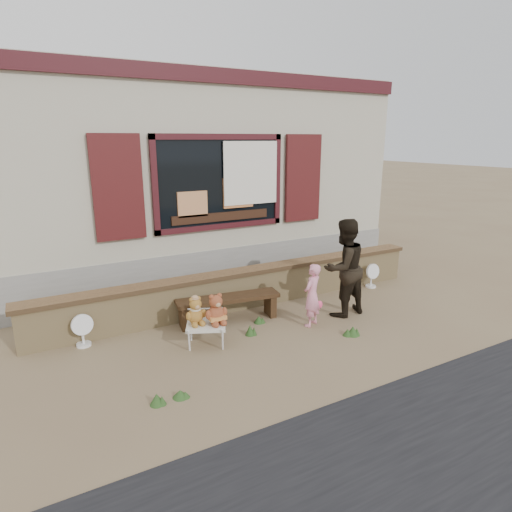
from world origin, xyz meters
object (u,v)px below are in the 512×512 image
teddy_bear_left (195,310)px  bench (228,303)px  teddy_bear_right (216,308)px  child (312,295)px  folding_chair (206,325)px  adult (344,268)px

teddy_bear_left → bench: bearing=59.6°
bench → teddy_bear_right: 0.84m
bench → teddy_bear_right: bearing=-119.1°
bench → child: (1.07, -0.75, 0.19)m
folding_chair → teddy_bear_left: 0.27m
bench → teddy_bear_left: (-0.74, -0.53, 0.22)m
teddy_bear_left → teddy_bear_right: (0.26, -0.11, 0.02)m
bench → adult: bearing=-11.6°
teddy_bear_left → child: child is taller
folding_chair → child: child is taller
adult → folding_chair: bearing=-6.2°
bench → teddy_bear_right: size_ratio=3.79×
bench → folding_chair: 0.85m
teddy_bear_left → child: size_ratio=0.40×
bench → child: child is taller
teddy_bear_right → teddy_bear_left: bearing=-180.0°
teddy_bear_right → child: child is taller
bench → folding_chair: bench is taller
teddy_bear_left → teddy_bear_right: size_ratio=0.91×
child → adult: adult is taller
bench → folding_chair: size_ratio=2.45×
teddy_bear_left → adult: 2.53m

